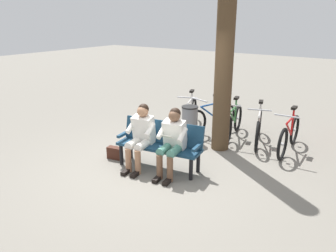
{
  "coord_description": "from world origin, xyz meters",
  "views": [
    {
      "loc": [
        -3.53,
        4.41,
        2.72
      ],
      "look_at": [
        -0.11,
        -0.47,
        0.75
      ],
      "focal_mm": 35.72,
      "sensor_mm": 36.0,
      "label": 1
    }
  ],
  "objects": [
    {
      "name": "handbag",
      "position": [
        0.87,
        -0.02,
        0.12
      ],
      "size": [
        0.32,
        0.2,
        0.24
      ],
      "primitive_type": "cube",
      "rotation": [
        0.0,
        0.0,
        0.2
      ],
      "color": "#3F1E14",
      "rests_on": "ground"
    },
    {
      "name": "bicycle_red",
      "position": [
        0.67,
        -2.56,
        0.36
      ],
      "size": [
        0.7,
        1.59,
        0.94
      ],
      "rotation": [
        0.0,
        0.0,
        1.93
      ],
      "color": "black",
      "rests_on": "ground"
    },
    {
      "name": "bicycle_green",
      "position": [
        -1.85,
        -2.38,
        0.36
      ],
      "size": [
        0.48,
        1.68,
        0.94
      ],
      "rotation": [
        0.0,
        0.0,
        1.62
      ],
      "color": "black",
      "rests_on": "ground"
    },
    {
      "name": "tree_trunk",
      "position": [
        -0.6,
        -1.72,
        1.96
      ],
      "size": [
        0.37,
        0.37,
        3.92
      ],
      "primitive_type": "cylinder",
      "color": "#4C3823",
      "rests_on": "ground"
    },
    {
      "name": "bench",
      "position": [
        -0.1,
        -0.25,
        0.51
      ],
      "size": [
        1.65,
        0.71,
        0.87
      ],
      "rotation": [
        0.0,
        0.0,
        0.15
      ],
      "color": "navy",
      "rests_on": "ground"
    },
    {
      "name": "bicycle_purple",
      "position": [
        -1.15,
        -2.49,
        0.36
      ],
      "size": [
        0.64,
        1.62,
        0.94
      ],
      "rotation": [
        0.0,
        0.0,
        1.88
      ],
      "color": "black",
      "rests_on": "ground"
    },
    {
      "name": "person_reading",
      "position": [
        -0.43,
        -0.14,
        0.66
      ],
      "size": [
        0.53,
        0.81,
        1.2
      ],
      "rotation": [
        0.0,
        0.0,
        0.15
      ],
      "color": "white",
      "rests_on": "ground"
    },
    {
      "name": "litter_bin",
      "position": [
        0.2,
        -1.77,
        0.4
      ],
      "size": [
        0.37,
        0.37,
        0.8
      ],
      "color": "slate",
      "rests_on": "ground"
    },
    {
      "name": "bicycle_black",
      "position": [
        -0.53,
        -2.5,
        0.36
      ],
      "size": [
        0.51,
        1.66,
        0.94
      ],
      "rotation": [
        0.0,
        0.0,
        1.77
      ],
      "color": "black",
      "rests_on": "ground"
    },
    {
      "name": "person_companion",
      "position": [
        0.2,
        -0.04,
        0.66
      ],
      "size": [
        0.53,
        0.81,
        1.2
      ],
      "rotation": [
        0.0,
        0.0,
        0.15
      ],
      "color": "white",
      "rests_on": "ground"
    },
    {
      "name": "bicycle_silver",
      "position": [
        0.05,
        -2.53,
        0.36
      ],
      "size": [
        0.62,
        1.63,
        0.94
      ],
      "rotation": [
        0.0,
        0.0,
        1.28
      ],
      "color": "black",
      "rests_on": "ground"
    },
    {
      "name": "ground_plane",
      "position": [
        0.0,
        0.0,
        0.0
      ],
      "size": [
        40.0,
        40.0,
        0.0
      ],
      "primitive_type": "plane",
      "color": "slate"
    }
  ]
}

